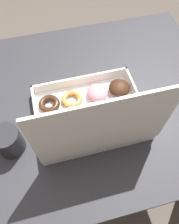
{
  "coord_description": "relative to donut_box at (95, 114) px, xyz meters",
  "views": [
    {
      "loc": [
        0.03,
        0.48,
        1.45
      ],
      "look_at": [
        -0.07,
        0.07,
        0.76
      ],
      "focal_mm": 35.0,
      "sensor_mm": 36.0,
      "label": 1
    }
  ],
  "objects": [
    {
      "name": "ground_plane",
      "position": [
        0.08,
        -0.11,
        -0.79
      ],
      "size": [
        8.0,
        8.0,
        0.0
      ],
      "primitive_type": "plane",
      "color": "#564C44"
    },
    {
      "name": "dining_table",
      "position": [
        0.08,
        -0.11,
        -0.15
      ],
      "size": [
        1.27,
        0.87,
        0.74
      ],
      "color": "#2D2D33",
      "rests_on": "ground_plane"
    },
    {
      "name": "coffee_mug",
      "position": [
        0.3,
        0.03,
        -0.0
      ],
      "size": [
        0.09,
        0.09,
        0.1
      ],
      "color": "#232328",
      "rests_on": "dining_table"
    },
    {
      "name": "donut_box",
      "position": [
        0.0,
        0.0,
        0.0
      ],
      "size": [
        0.39,
        0.31,
        0.32
      ],
      "color": "white",
      "rests_on": "dining_table"
    }
  ]
}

